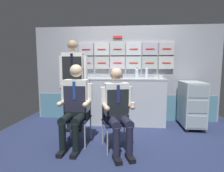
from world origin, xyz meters
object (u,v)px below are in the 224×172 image
folding_chair_right (115,115)px  coffee_cup_white (161,77)px  crew_member_right (118,106)px  service_trolley (192,103)px  crew_member_standing (73,77)px  water_bottle_tall (147,73)px  folding_chair_left (79,112)px  crew_member_left (75,101)px

folding_chair_right → coffee_cup_white: 1.50m
folding_chair_right → crew_member_right: 0.24m
service_trolley → crew_member_standing: crew_member_standing is taller
coffee_cup_white → folding_chair_right: bearing=-129.1°
service_trolley → water_bottle_tall: water_bottle_tall is taller
folding_chair_left → crew_member_right: bearing=-22.4°
water_bottle_tall → folding_chair_right: bearing=-116.1°
folding_chair_right → coffee_cup_white: (0.88, 1.09, 0.53)m
crew_member_right → service_trolley: bearing=37.7°
service_trolley → folding_chair_left: (-2.11, -0.83, -0.00)m
folding_chair_right → crew_member_standing: size_ratio=0.47×
crew_member_right → water_bottle_tall: same height
water_bottle_tall → coffee_cup_white: water_bottle_tall is taller
service_trolley → crew_member_left: bearing=-154.9°
service_trolley → water_bottle_tall: (-0.89, 0.26, 0.61)m
service_trolley → coffee_cup_white: coffee_cup_white is taller
crew_member_right → crew_member_standing: crew_member_standing is taller
folding_chair_left → folding_chair_right: 0.63m
crew_member_left → water_bottle_tall: (1.22, 1.25, 0.40)m
folding_chair_right → crew_member_right: (0.05, -0.15, 0.17)m
folding_chair_left → coffee_cup_white: 1.86m
crew_member_left → folding_chair_right: size_ratio=1.57×
folding_chair_left → crew_member_right: size_ratio=0.66×
folding_chair_right → water_bottle_tall: (0.60, 1.22, 0.61)m
crew_member_left → crew_member_right: bearing=-10.1°
crew_member_standing → crew_member_right: bearing=-40.8°
crew_member_standing → water_bottle_tall: 1.57m
crew_member_left → crew_member_right: (0.68, -0.12, -0.03)m
service_trolley → folding_chair_right: service_trolley is taller
crew_member_left → crew_member_right: size_ratio=1.04×
service_trolley → coffee_cup_white: 0.81m
crew_member_right → water_bottle_tall: 1.54m
folding_chair_right → water_bottle_tall: water_bottle_tall is taller
crew_member_standing → coffee_cup_white: crew_member_standing is taller
folding_chair_left → crew_member_standing: (-0.24, 0.51, 0.55)m
water_bottle_tall → coffee_cup_white: size_ratio=3.50×
folding_chair_right → crew_member_left: bearing=-177.2°
crew_member_left → folding_chair_right: (0.62, 0.03, -0.21)m
crew_member_right → folding_chair_left: bearing=157.6°
service_trolley → crew_member_standing: 2.43m
folding_chair_right → service_trolley: bearing=32.8°
folding_chair_left → crew_member_standing: crew_member_standing is taller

